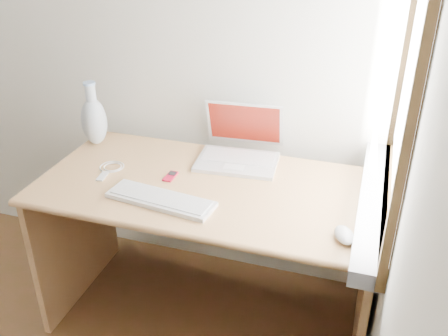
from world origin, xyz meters
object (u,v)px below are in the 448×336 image
(desk, at_px, (214,216))
(vase, at_px, (94,120))
(laptop, at_px, (240,148))
(external_keyboard, at_px, (161,199))

(desk, distance_m, vase, 0.73)
(laptop, bearing_deg, external_keyboard, -117.88)
(desk, relative_size, vase, 4.54)
(vase, bearing_deg, desk, -11.10)
(external_keyboard, height_order, vase, vase)
(laptop, xyz_separation_m, vase, (-0.71, -0.05, 0.07))
(desk, relative_size, laptop, 3.76)
(laptop, height_order, external_keyboard, laptop)
(desk, bearing_deg, external_keyboard, -115.34)
(desk, height_order, vase, vase)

